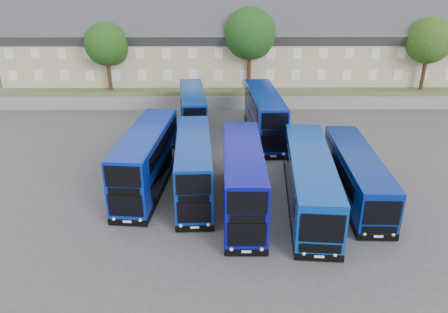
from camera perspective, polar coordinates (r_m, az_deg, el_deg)
ground at (r=28.84m, az=2.10°, el=-8.13°), size 120.00×120.00×0.00m
retaining_wall at (r=50.62m, az=1.02°, el=7.04°), size 70.00×0.40×1.50m
earth_bank at (r=60.21m, az=0.80°, el=9.98°), size 80.00×20.00×2.00m
terrace_row at (r=55.19m, az=0.92°, el=14.65°), size 54.00×10.40×11.20m
dd_front_left at (r=32.27m, az=-10.07°, el=-0.56°), size 3.54×11.21×4.39m
dd_front_mid at (r=31.03m, az=-3.94°, el=-1.48°), size 2.98×10.57×4.15m
dd_front_right at (r=28.93m, az=2.48°, el=-3.18°), size 2.56×10.96×4.35m
dd_rear_left at (r=43.52m, az=-4.08°, el=5.89°), size 3.33×10.31×4.03m
dd_rear_right at (r=41.60m, az=5.28°, el=5.27°), size 3.19×11.15×4.38m
coach_east_a at (r=30.17m, az=11.10°, el=-3.26°), size 3.87×13.26×3.58m
coach_east_b at (r=32.26m, az=16.89°, el=-2.40°), size 2.87×11.83×3.21m
tree_west at (r=51.83m, az=-14.93°, el=13.82°), size 4.80×4.80×7.65m
tree_mid at (r=50.72m, az=3.55°, el=15.50°), size 5.76×5.76×9.18m
tree_east at (r=55.37m, az=25.31°, el=13.35°), size 5.12×5.12×8.16m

